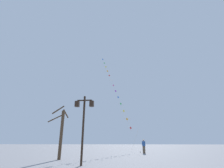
{
  "coord_description": "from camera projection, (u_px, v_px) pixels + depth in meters",
  "views": [
    {
      "loc": [
        0.11,
        -1.37,
        1.41
      ],
      "look_at": [
        -1.88,
        22.94,
        9.86
      ],
      "focal_mm": 26.8,
      "sensor_mm": 36.0,
      "label": 1
    }
  ],
  "objects": [
    {
      "name": "kite_flyer",
      "position": [
        144.0,
        146.0,
        21.5
      ],
      "size": [
        0.43,
        0.61,
        1.71
      ],
      "rotation": [
        0.0,
        0.0,
        2.05
      ],
      "color": "brown",
      "rests_on": "ground_plane"
    },
    {
      "name": "kite_train",
      "position": [
        115.0,
        89.0,
        32.79
      ],
      "size": [
        7.4,
        12.75,
        21.12
      ],
      "color": "brown",
      "rests_on": "ground_plane"
    },
    {
      "name": "ground_plane",
      "position": [
        126.0,
        154.0,
        19.68
      ],
      "size": [
        160.0,
        160.0,
        0.0
      ],
      "primitive_type": "plane",
      "color": "gray"
    },
    {
      "name": "twin_lantern_lamp_post",
      "position": [
        84.0,
        115.0,
        11.32
      ],
      "size": [
        1.3,
        0.28,
        4.46
      ],
      "color": "black",
      "rests_on": "ground_plane"
    },
    {
      "name": "bare_tree",
      "position": [
        61.0,
        131.0,
        14.5
      ],
      "size": [
        1.73,
        1.66,
        4.52
      ],
      "color": "#4C3826",
      "rests_on": "ground_plane"
    }
  ]
}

